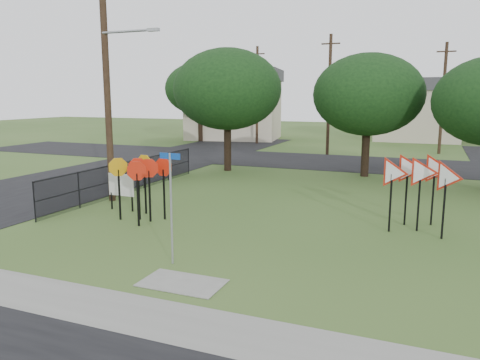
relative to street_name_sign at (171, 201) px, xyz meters
name	(u,v)px	position (x,y,z in m)	size (l,w,h in m)	color
ground	(223,253)	(0.91, 1.29, -1.73)	(140.00, 140.00, 0.00)	#345520
sidewalk	(139,315)	(0.91, -2.91, -1.72)	(30.00, 1.60, 0.02)	gray
planting_strip	(102,343)	(0.91, -4.11, -1.72)	(30.00, 0.80, 0.02)	#345520
street_left	(105,174)	(-11.09, 11.29, -1.72)	(8.00, 50.00, 0.02)	black
street_far	(344,163)	(0.91, 21.29, -1.72)	(60.00, 8.00, 0.02)	black
curb_pad	(182,283)	(0.91, -1.11, -1.72)	(2.00, 1.20, 0.02)	gray
street_name_sign	(171,201)	(0.00, 0.00, 0.00)	(0.62, 0.06, 3.01)	#979BA0
stop_sign_cluster	(142,174)	(-3.31, 3.56, -0.01)	(2.10, 1.80, 2.30)	black
yield_sign_cluster	(420,175)	(6.00, 5.93, 0.15)	(2.63, 2.10, 2.56)	black
info_board	(121,186)	(-4.92, 4.48, -0.75)	(1.17, 0.07, 1.47)	black
utility_pole_main	(108,78)	(-6.33, 5.79, 3.48)	(3.55, 0.33, 10.00)	#38271A
far_pole_a	(329,94)	(-1.09, 25.29, 2.87)	(1.40, 0.24, 9.00)	#38271A
far_pole_b	(443,98)	(6.91, 29.29, 2.62)	(1.40, 0.24, 8.50)	#38271A
far_pole_c	(257,95)	(-9.09, 31.29, 2.87)	(1.40, 0.24, 9.00)	#38271A
fence_run	(130,176)	(-6.69, 7.54, -0.94)	(0.05, 11.55, 1.50)	black
house_left	(234,104)	(-13.09, 35.29, 1.92)	(10.58, 8.88, 7.20)	beige
house_mid	(419,109)	(4.91, 41.29, 1.42)	(8.40, 8.40, 6.20)	beige
tree_near_left	(227,89)	(-5.09, 15.29, 3.13)	(6.40, 6.40, 7.27)	black
tree_near_mid	(368,95)	(2.91, 16.29, 2.81)	(6.00, 6.00, 6.80)	black
tree_far_left	(200,89)	(-15.09, 31.29, 3.44)	(6.80, 6.80, 7.73)	black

